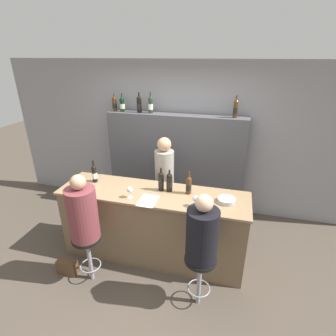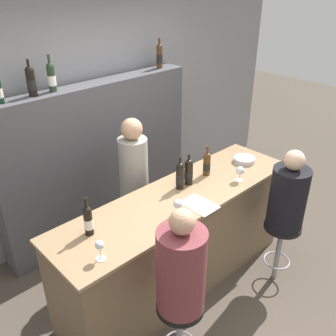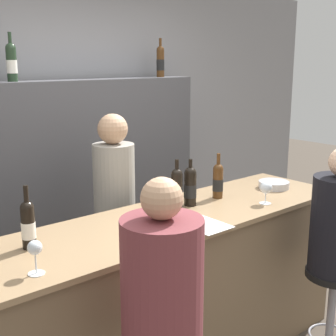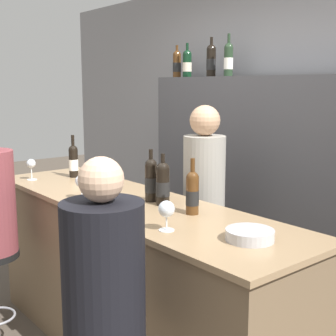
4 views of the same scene
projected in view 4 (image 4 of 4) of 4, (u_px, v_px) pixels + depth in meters
The scene contains 18 objects.
wall_back at pixel (285, 136), 3.70m from camera, with size 6.40×0.05×2.60m.
bar_counter at pixel (131, 280), 2.90m from camera, with size 2.49×0.68×1.01m.
back_bar_cabinet at pixel (265, 192), 3.63m from camera, with size 2.33×0.28×1.77m.
wine_bottle_counter_0 at pixel (73, 161), 3.52m from camera, with size 0.07×0.07×0.32m.
wine_bottle_counter_1 at pixel (151, 180), 2.78m from camera, with size 0.07×0.07×0.31m.
wine_bottle_counter_2 at pixel (163, 183), 2.69m from camera, with size 0.08×0.08×0.30m.
wine_bottle_counter_3 at pixel (192, 192), 2.50m from camera, with size 0.07×0.07×0.30m.
wine_bottle_backbar_0 at pixel (177, 64), 4.27m from camera, with size 0.08×0.08×0.29m.
wine_bottle_backbar_1 at pixel (187, 63), 4.16m from camera, with size 0.08×0.08×0.30m.
wine_bottle_backbar_2 at pixel (211, 60), 3.92m from camera, with size 0.08×0.08×0.33m.
wine_bottle_backbar_3 at pixel (228, 59), 3.77m from camera, with size 0.07×0.07×0.34m.
wine_glass_0 at pixel (31, 165), 3.42m from camera, with size 0.07×0.07×0.16m.
wine_glass_1 at pixel (81, 182), 2.85m from camera, with size 0.08×0.08×0.15m.
wine_glass_2 at pixel (167, 210), 2.22m from camera, with size 0.08×0.08×0.15m.
metal_bowl at pixel (250, 235), 2.09m from camera, with size 0.22×0.22×0.05m.
tasting_menu at pixel (99, 207), 2.67m from camera, with size 0.21×0.30×0.00m.
guest_seated_right at pixel (103, 267), 1.86m from camera, with size 0.33×0.33×0.77m.
bartender at pixel (203, 225), 3.27m from camera, with size 0.29×0.29×1.57m.
Camera 4 is at (2.27, -1.23, 1.70)m, focal length 50.00 mm.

